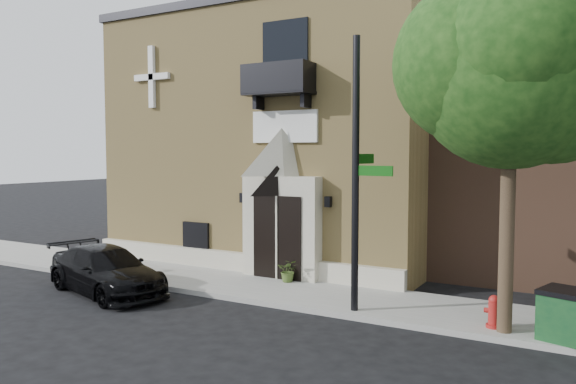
% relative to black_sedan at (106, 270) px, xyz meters
% --- Properties ---
extents(ground, '(120.00, 120.00, 0.00)m').
position_rel_black_sedan_xyz_m(ground, '(4.71, 1.03, -0.67)').
color(ground, black).
rests_on(ground, ground).
extents(sidewalk, '(42.00, 3.00, 0.15)m').
position_rel_black_sedan_xyz_m(sidewalk, '(5.71, 2.53, -0.60)').
color(sidewalk, gray).
rests_on(sidewalk, ground).
extents(church, '(12.20, 11.01, 9.30)m').
position_rel_black_sedan_xyz_m(church, '(1.72, 8.98, 3.96)').
color(church, tan).
rests_on(church, ground).
extents(street_tree_left, '(4.97, 4.38, 7.77)m').
position_rel_black_sedan_xyz_m(street_tree_left, '(10.73, 1.38, 5.19)').
color(street_tree_left, '#38281C').
rests_on(street_tree_left, sidewalk).
extents(black_sedan, '(4.96, 3.06, 1.34)m').
position_rel_black_sedan_xyz_m(black_sedan, '(0.00, 0.00, 0.00)').
color(black_sedan, black).
rests_on(black_sedan, ground).
extents(street_sign, '(1.08, 1.09, 6.77)m').
position_rel_black_sedan_xyz_m(street_sign, '(7.20, 1.45, 2.88)').
color(street_sign, black).
rests_on(street_sign, sidewalk).
extents(fire_hydrant, '(0.42, 0.34, 0.74)m').
position_rel_black_sedan_xyz_m(fire_hydrant, '(10.45, 1.66, -0.16)').
color(fire_hydrant, maroon).
rests_on(fire_hydrant, sidewalk).
extents(planter, '(0.78, 0.72, 0.70)m').
position_rel_black_sedan_xyz_m(planter, '(4.23, 3.29, -0.17)').
color(planter, '#465F26').
rests_on(planter, sidewalk).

